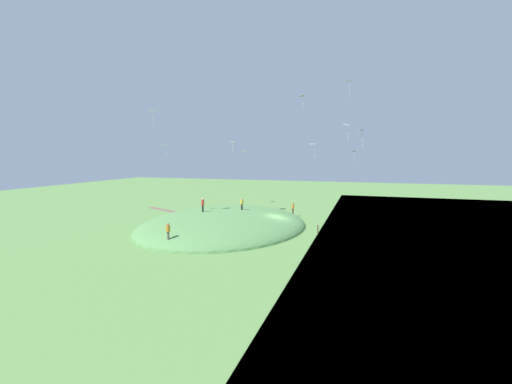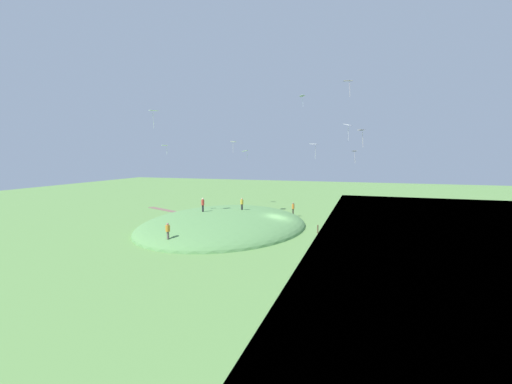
{
  "view_description": "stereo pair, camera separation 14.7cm",
  "coord_description": "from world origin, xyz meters",
  "px_view_note": "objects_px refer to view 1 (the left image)",
  "views": [
    {
      "loc": [
        -10.15,
        41.35,
        9.18
      ],
      "look_at": [
        2.52,
        1.53,
        4.69
      ],
      "focal_mm": 24.19,
      "sensor_mm": 36.0,
      "label": 1
    },
    {
      "loc": [
        -10.29,
        41.3,
        9.18
      ],
      "look_at": [
        2.52,
        1.53,
        4.69
      ],
      "focal_mm": 24.19,
      "sensor_mm": 36.0,
      "label": 2
    }
  ],
  "objects_px": {
    "kite_1": "(153,111)",
    "kite_3": "(361,132)",
    "kite_7": "(233,142)",
    "kite_6": "(354,152)",
    "person_with_child": "(203,203)",
    "kite_9": "(348,82)",
    "kite_0": "(165,146)",
    "mooring_post": "(318,229)",
    "kite_2": "(302,96)",
    "kite_4": "(348,125)",
    "person_on_hilltop": "(293,207)",
    "person_near_shore": "(168,229)",
    "kite_5": "(314,145)",
    "person_walking_path": "(242,202)",
    "kite_8": "(245,151)"
  },
  "relations": [
    {
      "from": "kite_7",
      "to": "mooring_post",
      "type": "height_order",
      "value": "kite_7"
    },
    {
      "from": "kite_0",
      "to": "mooring_post",
      "type": "relative_size",
      "value": 1.16
    },
    {
      "from": "mooring_post",
      "to": "kite_8",
      "type": "bearing_deg",
      "value": -39.96
    },
    {
      "from": "kite_7",
      "to": "kite_8",
      "type": "xyz_separation_m",
      "value": [
        -4.86,
        7.27,
        -1.67
      ]
    },
    {
      "from": "kite_1",
      "to": "kite_9",
      "type": "xyz_separation_m",
      "value": [
        -21.98,
        -1.19,
        2.25
      ]
    },
    {
      "from": "kite_5",
      "to": "kite_8",
      "type": "xyz_separation_m",
      "value": [
        10.77,
        -0.35,
        -0.87
      ]
    },
    {
      "from": "kite_1",
      "to": "kite_3",
      "type": "relative_size",
      "value": 1.03
    },
    {
      "from": "person_with_child",
      "to": "kite_4",
      "type": "xyz_separation_m",
      "value": [
        -17.28,
        -7.15,
        9.88
      ]
    },
    {
      "from": "person_walking_path",
      "to": "kite_2",
      "type": "distance_m",
      "value": 17.86
    },
    {
      "from": "person_on_hilltop",
      "to": "kite_0",
      "type": "bearing_deg",
      "value": -130.74
    },
    {
      "from": "kite_8",
      "to": "mooring_post",
      "type": "height_order",
      "value": "kite_8"
    },
    {
      "from": "kite_7",
      "to": "person_near_shore",
      "type": "bearing_deg",
      "value": 98.95
    },
    {
      "from": "kite_0",
      "to": "kite_4",
      "type": "height_order",
      "value": "kite_4"
    },
    {
      "from": "kite_3",
      "to": "person_walking_path",
      "type": "bearing_deg",
      "value": -1.61
    },
    {
      "from": "person_on_hilltop",
      "to": "person_near_shore",
      "type": "xyz_separation_m",
      "value": [
        8.18,
        21.04,
        0.44
      ]
    },
    {
      "from": "person_walking_path",
      "to": "kite_0",
      "type": "bearing_deg",
      "value": 150.03
    },
    {
      "from": "person_walking_path",
      "to": "kite_5",
      "type": "height_order",
      "value": "kite_5"
    },
    {
      "from": "kite_1",
      "to": "kite_9",
      "type": "distance_m",
      "value": 22.12
    },
    {
      "from": "person_walking_path",
      "to": "kite_3",
      "type": "height_order",
      "value": "kite_3"
    },
    {
      "from": "kite_3",
      "to": "kite_5",
      "type": "xyz_separation_m",
      "value": [
        6.74,
        -8.83,
        -1.21
      ]
    },
    {
      "from": "mooring_post",
      "to": "kite_9",
      "type": "bearing_deg",
      "value": 131.97
    },
    {
      "from": "person_on_hilltop",
      "to": "kite_9",
      "type": "xyz_separation_m",
      "value": [
        -8.23,
        13.41,
        15.03
      ]
    },
    {
      "from": "kite_1",
      "to": "kite_3",
      "type": "bearing_deg",
      "value": -164.59
    },
    {
      "from": "kite_2",
      "to": "person_with_child",
      "type": "bearing_deg",
      "value": 46.0
    },
    {
      "from": "person_with_child",
      "to": "kite_3",
      "type": "xyz_separation_m",
      "value": [
        -19.09,
        -2.53,
        8.78
      ]
    },
    {
      "from": "kite_7",
      "to": "kite_6",
      "type": "bearing_deg",
      "value": 171.97
    },
    {
      "from": "kite_5",
      "to": "kite_9",
      "type": "height_order",
      "value": "kite_9"
    },
    {
      "from": "person_walking_path",
      "to": "kite_4",
      "type": "height_order",
      "value": "kite_4"
    },
    {
      "from": "person_on_hilltop",
      "to": "kite_4",
      "type": "distance_m",
      "value": 14.32
    },
    {
      "from": "kite_7",
      "to": "kite_5",
      "type": "bearing_deg",
      "value": 154.01
    },
    {
      "from": "person_with_child",
      "to": "kite_9",
      "type": "distance_m",
      "value": 22.41
    },
    {
      "from": "kite_2",
      "to": "kite_6",
      "type": "relative_size",
      "value": 0.82
    },
    {
      "from": "person_with_child",
      "to": "kite_3",
      "type": "relative_size",
      "value": 0.89
    },
    {
      "from": "person_with_child",
      "to": "kite_1",
      "type": "bearing_deg",
      "value": 44.7
    },
    {
      "from": "person_walking_path",
      "to": "kite_7",
      "type": "xyz_separation_m",
      "value": [
        7.52,
        -16.04,
        8.51
      ]
    },
    {
      "from": "person_near_shore",
      "to": "kite_5",
      "type": "relative_size",
      "value": 0.74
    },
    {
      "from": "person_with_child",
      "to": "kite_1",
      "type": "distance_m",
      "value": 12.56
    },
    {
      "from": "kite_2",
      "to": "kite_4",
      "type": "distance_m",
      "value": 8.97
    },
    {
      "from": "kite_0",
      "to": "mooring_post",
      "type": "xyz_separation_m",
      "value": [
        -18.69,
        -2.67,
        -9.84
      ]
    },
    {
      "from": "person_near_shore",
      "to": "kite_8",
      "type": "relative_size",
      "value": 1.05
    },
    {
      "from": "kite_3",
      "to": "kite_6",
      "type": "bearing_deg",
      "value": -84.99
    },
    {
      "from": "kite_4",
      "to": "kite_5",
      "type": "bearing_deg",
      "value": -40.53
    },
    {
      "from": "person_on_hilltop",
      "to": "kite_7",
      "type": "xyz_separation_m",
      "value": [
        12.8,
        -8.28,
        9.98
      ]
    },
    {
      "from": "person_on_hilltop",
      "to": "kite_3",
      "type": "height_order",
      "value": "kite_3"
    },
    {
      "from": "kite_0",
      "to": "person_with_child",
      "type": "bearing_deg",
      "value": -156.56
    },
    {
      "from": "kite_4",
      "to": "person_near_shore",
      "type": "bearing_deg",
      "value": 47.64
    },
    {
      "from": "kite_2",
      "to": "kite_4",
      "type": "xyz_separation_m",
      "value": [
        -6.68,
        3.82,
        -4.61
      ]
    },
    {
      "from": "kite_2",
      "to": "kite_7",
      "type": "height_order",
      "value": "kite_2"
    },
    {
      "from": "person_near_shore",
      "to": "kite_2",
      "type": "xyz_separation_m",
      "value": [
        -9.26,
        -21.3,
        15.67
      ]
    },
    {
      "from": "kite_1",
      "to": "kite_3",
      "type": "xyz_separation_m",
      "value": [
        -23.33,
        -6.43,
        -2.39
      ]
    }
  ]
}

